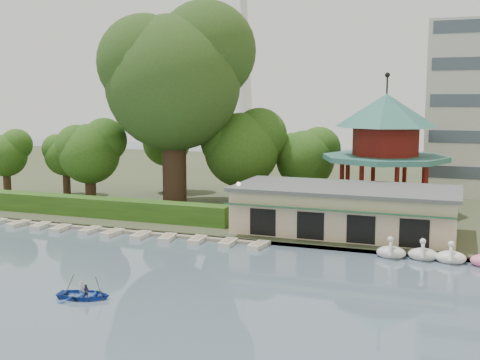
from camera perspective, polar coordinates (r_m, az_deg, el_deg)
The scene contains 14 objects.
ground_plane at distance 35.89m, azimuth -13.34°, elevation -11.54°, with size 220.00×220.00×0.00m, color slate.
shore at distance 83.09m, azimuth 6.85°, elevation -0.19°, with size 220.00×70.00×0.40m, color #424930.
embankment at distance 50.54m, azimuth -2.41°, elevation -5.45°, with size 220.00×0.60×0.30m, color gray.
dock at distance 56.09m, azimuth -13.87°, elevation -4.37°, with size 34.00×1.60×0.24m, color gray.
boathouse at distance 51.70m, azimuth 9.90°, elevation -2.74°, with size 18.60×9.39×3.90m.
pavilion at distance 60.61m, azimuth 13.61°, elevation 3.59°, with size 12.40×12.40×13.50m.
broadcast_tower at distance 180.15m, azimuth 0.33°, elevation 14.98°, with size 8.00×8.00×96.00m.
hedge at distance 60.20m, azimuth -14.52°, elevation -2.41°, with size 30.00×2.00×1.80m, color #315A1A.
lamp_post at distance 50.91m, azimuth -0.14°, elevation -1.68°, with size 0.36×0.36×4.28m.
big_tree at distance 62.82m, azimuth -6.12°, elevation 10.09°, with size 15.27×14.23×21.29m.
small_trees at distance 66.52m, azimuth -5.38°, elevation 3.03°, with size 39.24×16.56×10.26m.
swan_boats at distance 45.99m, azimuth 20.71°, elevation -7.00°, with size 12.51×2.12×1.92m.
moored_rowboats at distance 54.60m, azimuth -14.12°, elevation -4.64°, with size 32.77×2.77×0.36m.
rowboat_with_passengers at distance 37.21m, azimuth -14.58°, elevation -10.13°, with size 4.99×4.01×2.01m.
Camera 1 is at (19.01, -28.05, 11.82)m, focal length 45.00 mm.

